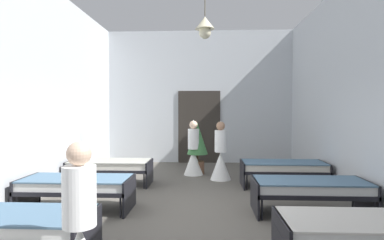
# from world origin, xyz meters

# --- Properties ---
(ground_plane) EXTENTS (6.72, 10.90, 0.10)m
(ground_plane) POSITION_xyz_m (0.00, 0.00, -0.05)
(ground_plane) COLOR #59544C
(room_shell) EXTENTS (6.52, 10.50, 4.41)m
(room_shell) POSITION_xyz_m (0.00, 1.29, 2.20)
(room_shell) COLOR silver
(room_shell) RESTS_ON ground
(bed_left_row_0) EXTENTS (1.90, 0.84, 0.57)m
(bed_left_row_0) POSITION_xyz_m (-2.01, -1.90, 0.44)
(bed_left_row_0) COLOR black
(bed_left_row_0) RESTS_ON ground
(bed_right_row_0) EXTENTS (1.90, 0.84, 0.57)m
(bed_right_row_0) POSITION_xyz_m (2.01, -1.90, 0.44)
(bed_right_row_0) COLOR black
(bed_right_row_0) RESTS_ON ground
(bed_left_row_1) EXTENTS (1.90, 0.84, 0.57)m
(bed_left_row_1) POSITION_xyz_m (-2.01, 0.00, 0.44)
(bed_left_row_1) COLOR black
(bed_left_row_1) RESTS_ON ground
(bed_right_row_1) EXTENTS (1.90, 0.84, 0.57)m
(bed_right_row_1) POSITION_xyz_m (2.01, 0.00, 0.44)
(bed_right_row_1) COLOR black
(bed_right_row_1) RESTS_ON ground
(bed_left_row_2) EXTENTS (1.90, 0.84, 0.57)m
(bed_left_row_2) POSITION_xyz_m (-2.01, 1.90, 0.44)
(bed_left_row_2) COLOR black
(bed_left_row_2) RESTS_ON ground
(bed_right_row_2) EXTENTS (1.90, 0.84, 0.57)m
(bed_right_row_2) POSITION_xyz_m (2.01, 1.90, 0.44)
(bed_right_row_2) COLOR black
(bed_right_row_2) RESTS_ON ground
(nurse_near_aisle) EXTENTS (0.52, 0.52, 1.49)m
(nurse_near_aisle) POSITION_xyz_m (0.61, 2.55, 0.53)
(nurse_near_aisle) COLOR white
(nurse_near_aisle) RESTS_ON ground
(nurse_far_aisle) EXTENTS (0.52, 0.52, 1.49)m
(nurse_far_aisle) POSITION_xyz_m (-0.11, 3.14, 0.53)
(nurse_far_aisle) COLOR white
(nurse_far_aisle) RESTS_ON ground
(potted_plant) EXTENTS (0.57, 0.57, 1.41)m
(potted_plant) POSITION_xyz_m (-0.00, 3.28, 0.86)
(potted_plant) COLOR brown
(potted_plant) RESTS_ON ground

